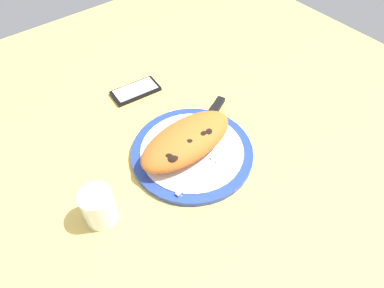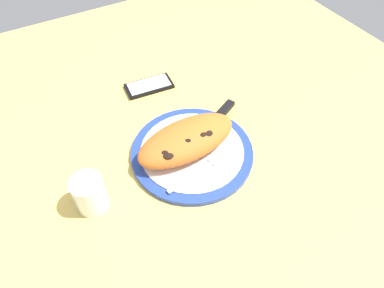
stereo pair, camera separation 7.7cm
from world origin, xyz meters
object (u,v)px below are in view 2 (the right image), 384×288
object	(u,v)px
calzone	(187,140)
water_glass	(90,195)
smartphone	(149,86)
knife	(215,121)
fork	(203,169)
plate	(192,152)

from	to	relation	value
calzone	water_glass	size ratio (longest dim) A/B	2.99
smartphone	water_glass	bearing A→B (deg)	-132.43
calzone	knife	world-z (taller)	calzone
water_glass	fork	bearing A→B (deg)	-10.56
fork	water_glass	bearing A→B (deg)	169.44
smartphone	water_glass	size ratio (longest dim) A/B	1.63
smartphone	water_glass	distance (cm)	38.01
plate	smartphone	xyz separation A→B (cm)	(1.49, 26.40, -0.21)
fork	water_glass	world-z (taller)	water_glass
plate	fork	distance (cm)	6.06
calzone	knife	bearing A→B (deg)	21.82
knife	water_glass	world-z (taller)	water_glass
calzone	water_glass	distance (cm)	23.36
plate	smartphone	bearing A→B (deg)	86.77
smartphone	calzone	bearing A→B (deg)	-95.28
fork	smartphone	size ratio (longest dim) A/B	1.20
fork	smartphone	xyz separation A→B (cm)	(2.14, 32.33, -1.26)
plate	water_glass	size ratio (longest dim) A/B	3.44
knife	water_glass	bearing A→B (deg)	-169.04
plate	knife	bearing A→B (deg)	28.08
knife	plate	bearing A→B (deg)	-151.92
calzone	fork	bearing A→B (deg)	-88.15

